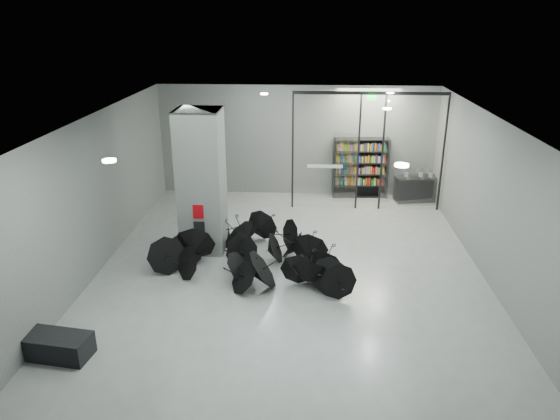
# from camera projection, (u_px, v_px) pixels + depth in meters

# --- Properties ---
(room) EXTENTS (14.00, 14.02, 4.01)m
(room) POSITION_uv_depth(u_px,v_px,m) (289.00, 175.00, 11.97)
(room) COLOR gray
(room) RESTS_ON ground
(column) EXTENTS (1.20, 1.20, 4.00)m
(column) POSITION_uv_depth(u_px,v_px,m) (202.00, 182.00, 14.26)
(column) COLOR slate
(column) RESTS_ON ground
(fire_cabinet) EXTENTS (0.28, 0.04, 0.38)m
(fire_cabinet) POSITION_uv_depth(u_px,v_px,m) (198.00, 212.00, 13.92)
(fire_cabinet) COLOR #A50A07
(fire_cabinet) RESTS_ON column
(info_panel) EXTENTS (0.30, 0.03, 0.42)m
(info_panel) POSITION_uv_depth(u_px,v_px,m) (199.00, 229.00, 14.10)
(info_panel) COLOR black
(info_panel) RESTS_ON column
(exit_sign) EXTENTS (0.30, 0.06, 0.15)m
(exit_sign) POSITION_uv_depth(u_px,v_px,m) (371.00, 98.00, 16.43)
(exit_sign) COLOR #0CE533
(exit_sign) RESTS_ON room
(glass_partition) EXTENTS (5.06, 0.08, 4.00)m
(glass_partition) POSITION_uv_depth(u_px,v_px,m) (367.00, 147.00, 17.21)
(glass_partition) COLOR silver
(glass_partition) RESTS_ON ground
(bench) EXTENTS (1.54, 0.83, 0.47)m
(bench) POSITION_uv_depth(u_px,v_px,m) (54.00, 345.00, 10.17)
(bench) COLOR black
(bench) RESTS_ON ground
(bookshelf) EXTENTS (2.00, 0.52, 2.18)m
(bookshelf) POSITION_uv_depth(u_px,v_px,m) (360.00, 168.00, 18.76)
(bookshelf) COLOR black
(bookshelf) RESTS_ON ground
(shop_counter) EXTENTS (1.58, 0.85, 0.90)m
(shop_counter) POSITION_uv_depth(u_px,v_px,m) (416.00, 189.00, 18.55)
(shop_counter) COLOR black
(shop_counter) RESTS_ON ground
(umbrella_cluster) EXTENTS (5.56, 4.07, 1.32)m
(umbrella_cluster) POSITION_uv_depth(u_px,v_px,m) (256.00, 259.00, 13.62)
(umbrella_cluster) COLOR black
(umbrella_cluster) RESTS_ON ground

